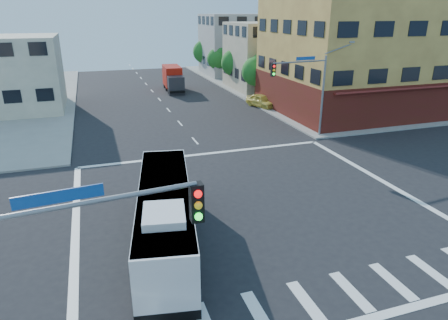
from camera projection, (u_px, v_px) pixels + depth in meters
name	position (u px, v px, depth m)	size (l,w,h in m)	color
ground	(252.00, 207.00, 22.67)	(120.00, 120.00, 0.00)	black
sidewalk_ne	(372.00, 80.00, 64.07)	(50.00, 50.00, 0.15)	gray
corner_building_ne	(361.00, 56.00, 42.92)	(18.10, 15.44, 14.00)	gold
building_east_near	(274.00, 56.00, 56.30)	(12.06, 10.06, 9.00)	#BDAC91
building_east_far	(239.00, 45.00, 68.57)	(12.06, 10.06, 10.00)	#9C9B97
building_west	(1.00, 75.00, 42.91)	(12.06, 10.06, 8.00)	beige
signal_mast_ne	(307.00, 81.00, 33.04)	(7.91, 1.13, 8.07)	gray
signal_mast_sw	(58.00, 275.00, 8.79)	(7.91, 1.01, 8.07)	gray
street_tree_a	(257.00, 70.00, 49.74)	(3.60, 3.60, 5.53)	#352213
street_tree_b	(235.00, 61.00, 56.80)	(3.80, 3.80, 5.79)	#352213
street_tree_c	(218.00, 57.00, 64.01)	(3.40, 3.40, 5.29)	#352213
street_tree_d	(205.00, 50.00, 70.98)	(4.00, 4.00, 6.03)	#352213
transit_bus	(165.00, 216.00, 18.43)	(4.19, 11.13, 3.22)	black
box_truck	(173.00, 79.00, 55.21)	(2.59, 7.39, 3.27)	#27272C
parked_car	(262.00, 101.00, 45.97)	(1.74, 4.33, 1.48)	#E3C94C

